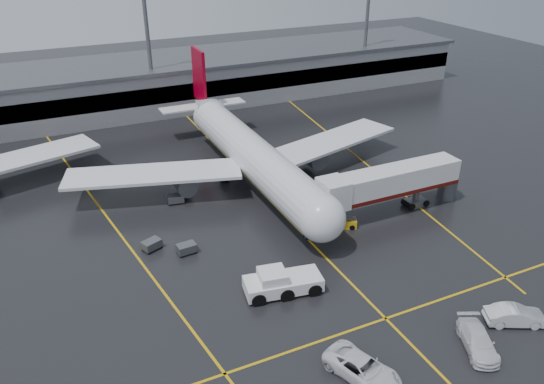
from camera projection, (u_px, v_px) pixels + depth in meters
name	position (u px, v px, depth m)	size (l,w,h in m)	color
ground	(280.00, 211.00, 65.79)	(220.00, 220.00, 0.00)	black
apron_line_centre	(280.00, 211.00, 65.79)	(0.25, 90.00, 0.02)	gold
apron_line_stop	(386.00, 318.00, 48.07)	(60.00, 0.25, 0.02)	gold
apron_line_left	(101.00, 209.00, 66.30)	(0.25, 70.00, 0.02)	gold
apron_line_right	(358.00, 157.00, 80.62)	(0.25, 70.00, 0.02)	gold
terminal	(172.00, 81.00, 102.40)	(122.00, 19.00, 8.60)	gray
light_mast_mid	(147.00, 35.00, 91.09)	(3.00, 1.20, 25.45)	#595B60
light_mast_right	(367.00, 17.00, 108.05)	(3.00, 1.20, 25.45)	#595B60
main_airliner	(249.00, 152.00, 71.67)	(48.80, 45.60, 14.10)	silver
jet_bridge	(391.00, 184.00, 63.63)	(19.90, 3.40, 6.05)	silver
pushback_tractor	(281.00, 283.00, 51.04)	(7.84, 4.32, 2.66)	white
belt_loader	(342.00, 223.00, 62.16)	(3.54, 2.58, 2.07)	gold
service_van_a	(362.00, 369.00, 41.55)	(2.96, 6.41, 1.78)	white
service_van_b	(478.00, 341.00, 44.41)	(2.29, 5.63, 1.63)	silver
service_van_c	(515.00, 316.00, 47.12)	(1.85, 5.30, 1.75)	silver
baggage_cart_a	(187.00, 248.00, 57.22)	(2.10, 1.46, 1.12)	#595B60
baggage_cart_b	(152.00, 244.00, 57.87)	(2.35, 1.98, 1.12)	#595B60
baggage_cart_c	(176.00, 199.00, 67.35)	(2.18, 1.60, 1.12)	#595B60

